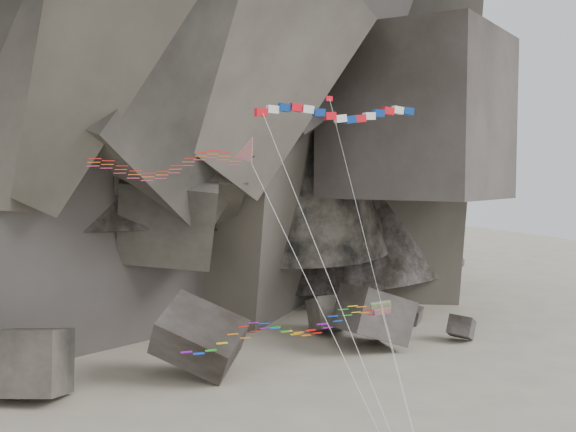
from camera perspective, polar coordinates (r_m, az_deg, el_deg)
name	(u,v)px	position (r m, az deg, el deg)	size (l,w,h in m)	color
headland	(57,12)	(110.35, -17.78, 15.11)	(110.00, 70.00, 84.00)	#575147
boulder_field	(157,355)	(73.86, -10.33, -10.79)	(76.40, 17.60, 8.76)	#47423F
delta_kite	(163,163)	(41.36, -9.85, 4.13)	(13.82, 14.88, 21.58)	red
banner_kite	(339,115)	(46.30, 4.02, 7.99)	(11.09, 15.36, 23.59)	red
parafoil_kite	(280,328)	(46.97, -0.64, -8.83)	(14.96, 16.11, 10.51)	#B9D40B
pennant_kite	(355,201)	(44.58, 5.31, 1.22)	(3.35, 17.03, 24.29)	red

